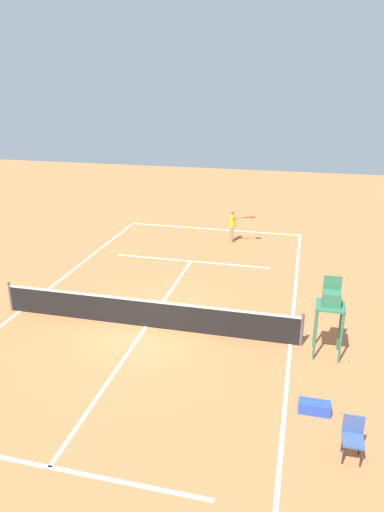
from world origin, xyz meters
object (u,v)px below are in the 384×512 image
umpire_chair (331,305)px  courtside_chair_near (353,436)px  player_serving (233,223)px  tennis_ball (227,256)px  equipment_bag (314,407)px

umpire_chair → courtside_chair_near: umpire_chair is taller
player_serving → courtside_chair_near: size_ratio=1.76×
tennis_ball → player_serving: bearing=-87.3°
umpire_chair → equipment_bag: (0.32, 2.74, -1.46)m
player_serving → courtside_chair_near: bearing=3.5°
player_serving → tennis_ball: 2.42m
player_serving → umpire_chair: size_ratio=0.69×
equipment_bag → tennis_ball: bearing=-69.1°
umpire_chair → equipment_bag: bearing=83.3°
tennis_ball → equipment_bag: equipment_bag is taller
umpire_chair → courtside_chair_near: (-0.43, 4.01, -1.07)m
player_serving → tennis_ball: player_serving is taller
tennis_ball → equipment_bag: 10.79m
umpire_chair → courtside_chair_near: 4.17m
courtside_chair_near → equipment_bag: (0.75, -1.27, -0.38)m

